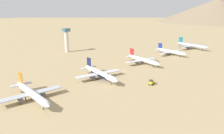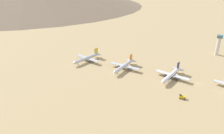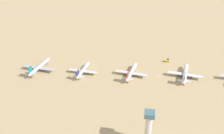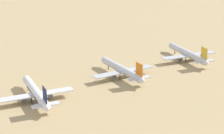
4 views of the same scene
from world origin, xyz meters
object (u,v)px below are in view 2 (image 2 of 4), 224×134
Objects in this scene: parked_jet_2 at (172,75)px; service_truck at (182,97)px; parked_jet_0 at (87,58)px; control_tower at (218,44)px; parked_jet_1 at (124,66)px.

parked_jet_2 is 7.99× the size of service_truck.
control_tower is at bearing 126.09° from parked_jet_0.
parked_jet_2 is at bearing -153.01° from service_truck.
service_truck is at bearing 75.70° from parked_jet_0.
parked_jet_0 is 1.00× the size of parked_jet_1.
parked_jet_0 is 178.34m from control_tower.
service_truck is (31.44, 123.32, -2.39)m from parked_jet_0.
service_truck is at bearing 65.91° from parked_jet_1.
parked_jet_2 is at bearing 92.55° from parked_jet_1.
parked_jet_0 is at bearing -104.30° from service_truck.
parked_jet_2 is 109.36m from control_tower.
control_tower reaches higher than parked_jet_1.
service_truck is (34.35, 17.50, -2.27)m from parked_jet_2.
parked_jet_0 is at bearing -89.43° from parked_jet_1.
parked_jet_1 is at bearing -87.45° from parked_jet_2.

